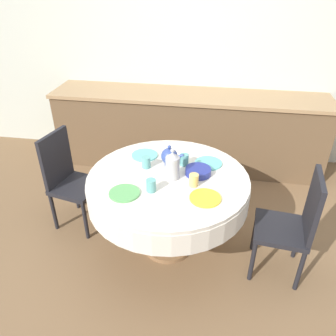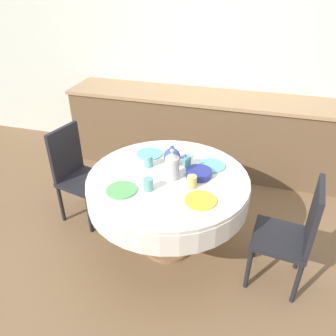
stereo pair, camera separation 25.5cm
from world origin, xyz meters
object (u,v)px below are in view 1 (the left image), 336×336
chair_left (294,222)px  coffee_carafe (172,166)px  chair_right (68,177)px  teapot (169,156)px

chair_left → coffee_carafe: 1.02m
chair_right → teapot: (0.95, -0.03, 0.32)m
coffee_carafe → chair_right: bearing=167.4°
teapot → chair_left: bearing=-16.4°
chair_left → chair_right: 1.99m
chair_right → coffee_carafe: bearing=89.8°
chair_left → chair_right: (-1.96, 0.33, 0.00)m
chair_right → coffee_carafe: size_ratio=3.60×
chair_left → teapot: size_ratio=4.87×
chair_right → teapot: size_ratio=4.87×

